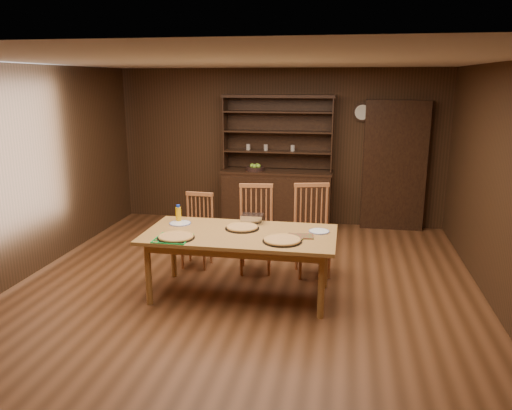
% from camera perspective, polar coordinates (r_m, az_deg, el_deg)
% --- Properties ---
extents(floor, '(6.00, 6.00, 0.00)m').
position_cam_1_polar(floor, '(5.98, -1.39, -9.60)').
color(floor, brown).
rests_on(floor, ground).
extents(room_shell, '(6.00, 6.00, 6.00)m').
position_cam_1_polar(room_shell, '(5.54, -1.49, 5.52)').
color(room_shell, silver).
rests_on(room_shell, floor).
extents(china_hutch, '(1.84, 0.52, 2.17)m').
position_cam_1_polar(china_hutch, '(8.39, 2.38, 1.64)').
color(china_hutch, '#321E10').
rests_on(china_hutch, floor).
extents(doorway, '(1.00, 0.18, 2.10)m').
position_cam_1_polar(doorway, '(8.41, 15.53, 4.32)').
color(doorway, '#321E10').
rests_on(doorway, floor).
extents(wall_clock, '(0.30, 0.05, 0.30)m').
position_cam_1_polar(wall_clock, '(8.34, 12.06, 10.33)').
color(wall_clock, '#321E10').
rests_on(wall_clock, room_shell).
extents(dining_table, '(2.13, 1.06, 0.75)m').
position_cam_1_polar(dining_table, '(5.59, -1.85, -3.88)').
color(dining_table, '#AA7D3B').
rests_on(dining_table, floor).
extents(chair_left, '(0.42, 0.40, 0.97)m').
position_cam_1_polar(chair_left, '(6.64, -6.64, -2.55)').
color(chair_left, '#BD6F40').
rests_on(chair_left, floor).
extents(chair_center, '(0.51, 0.50, 1.11)m').
position_cam_1_polar(chair_center, '(6.41, -0.02, -2.30)').
color(chair_center, '#BD6F40').
rests_on(chair_center, floor).
extents(chair_right, '(0.56, 0.55, 1.14)m').
position_cam_1_polar(chair_right, '(6.35, 6.42, -2.41)').
color(chair_right, '#BD6F40').
rests_on(chair_right, floor).
extents(pizza_left, '(0.40, 0.40, 0.04)m').
position_cam_1_polar(pizza_left, '(5.44, -9.14, -3.61)').
color(pizza_left, black).
rests_on(pizza_left, dining_table).
extents(pizza_right, '(0.42, 0.42, 0.04)m').
position_cam_1_polar(pizza_right, '(5.27, 3.02, -4.03)').
color(pizza_right, black).
rests_on(pizza_right, dining_table).
extents(pizza_center, '(0.39, 0.39, 0.04)m').
position_cam_1_polar(pizza_center, '(5.71, -1.59, -2.57)').
color(pizza_center, black).
rests_on(pizza_center, dining_table).
extents(cooling_rack, '(0.44, 0.44, 0.02)m').
position_cam_1_polar(cooling_rack, '(5.43, -9.50, -3.76)').
color(cooling_rack, '#0CA236').
rests_on(cooling_rack, dining_table).
extents(plate_left, '(0.26, 0.26, 0.02)m').
position_cam_1_polar(plate_left, '(5.97, -8.66, -2.08)').
color(plate_left, white).
rests_on(plate_left, dining_table).
extents(plate_right, '(0.23, 0.23, 0.02)m').
position_cam_1_polar(plate_right, '(5.63, 7.22, -3.00)').
color(plate_right, white).
rests_on(plate_right, dining_table).
extents(foil_dish, '(0.26, 0.18, 0.10)m').
position_cam_1_polar(foil_dish, '(5.94, -0.40, -1.56)').
color(foil_dish, silver).
rests_on(foil_dish, dining_table).
extents(juice_bottle, '(0.07, 0.07, 0.21)m').
position_cam_1_polar(juice_bottle, '(6.04, -8.86, -1.02)').
color(juice_bottle, '#EBA50C').
rests_on(juice_bottle, dining_table).
extents(pot_holder_a, '(0.20, 0.20, 0.01)m').
position_cam_1_polar(pot_holder_a, '(5.45, 5.60, -3.57)').
color(pot_holder_a, maroon).
rests_on(pot_holder_a, dining_table).
extents(pot_holder_b, '(0.24, 0.24, 0.02)m').
position_cam_1_polar(pot_holder_b, '(5.42, 4.48, -3.64)').
color(pot_holder_b, maroon).
rests_on(pot_holder_b, dining_table).
extents(fruit_bowl, '(0.31, 0.31, 0.12)m').
position_cam_1_polar(fruit_bowl, '(8.31, -0.09, 4.24)').
color(fruit_bowl, black).
rests_on(fruit_bowl, china_hutch).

